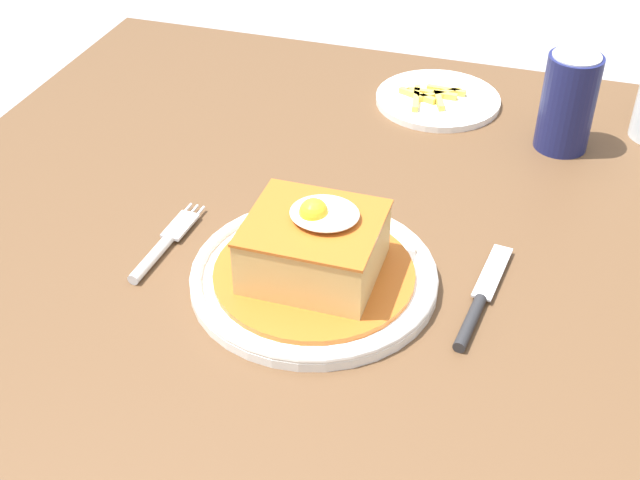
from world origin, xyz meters
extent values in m
cube|color=brown|center=(0.00, 0.00, 0.72)|extent=(1.13, 1.03, 0.04)
cylinder|color=brown|center=(-0.48, 0.44, 0.35)|extent=(0.07, 0.07, 0.70)
cylinder|color=white|center=(-0.06, -0.04, 0.75)|extent=(0.25, 0.25, 0.01)
torus|color=white|center=(-0.06, -0.04, 0.75)|extent=(0.25, 0.25, 0.01)
cylinder|color=#B75B1E|center=(-0.06, -0.04, 0.75)|extent=(0.20, 0.20, 0.01)
cube|color=tan|center=(-0.06, -0.04, 0.79)|extent=(0.13, 0.11, 0.06)
cube|color=#B75B1E|center=(-0.06, -0.04, 0.82)|extent=(0.13, 0.12, 0.00)
ellipsoid|color=white|center=(-0.05, -0.03, 0.82)|extent=(0.07, 0.06, 0.01)
sphere|color=yellow|center=(-0.06, -0.04, 0.83)|extent=(0.03, 0.03, 0.03)
cylinder|color=silver|center=(-0.23, -0.06, 0.75)|extent=(0.02, 0.08, 0.01)
cube|color=silver|center=(-0.23, 0.00, 0.75)|extent=(0.02, 0.05, 0.00)
cylinder|color=silver|center=(-0.22, 0.03, 0.75)|extent=(0.00, 0.03, 0.00)
cylinder|color=silver|center=(-0.23, 0.03, 0.75)|extent=(0.00, 0.03, 0.00)
cylinder|color=silver|center=(-0.23, 0.03, 0.75)|extent=(0.00, 0.03, 0.00)
cylinder|color=#262628|center=(0.10, -0.06, 0.75)|extent=(0.02, 0.08, 0.01)
cube|color=silver|center=(0.11, 0.02, 0.75)|extent=(0.03, 0.09, 0.00)
cylinder|color=#191E51|center=(0.15, 0.31, 0.80)|extent=(0.07, 0.07, 0.12)
cylinder|color=silver|center=(0.15, 0.31, 0.86)|extent=(0.06, 0.06, 0.00)
cylinder|color=white|center=(-0.02, 0.38, 0.75)|extent=(0.17, 0.17, 0.01)
cube|color=#EAC64C|center=(-0.01, 0.37, 0.75)|extent=(0.06, 0.05, 0.01)
cube|color=#EAC64C|center=(-0.01, 0.39, 0.75)|extent=(0.05, 0.01, 0.01)
cube|color=#EAC64C|center=(-0.04, 0.36, 0.75)|extent=(0.06, 0.03, 0.01)
cube|color=#EAC64C|center=(-0.04, 0.35, 0.75)|extent=(0.02, 0.07, 0.01)
cube|color=#EAC64C|center=(-0.01, 0.36, 0.75)|extent=(0.02, 0.05, 0.01)
cube|color=#EAC64C|center=(-0.02, 0.37, 0.75)|extent=(0.07, 0.01, 0.01)
camera|label=1|loc=(0.14, -0.66, 1.29)|focal=47.15mm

